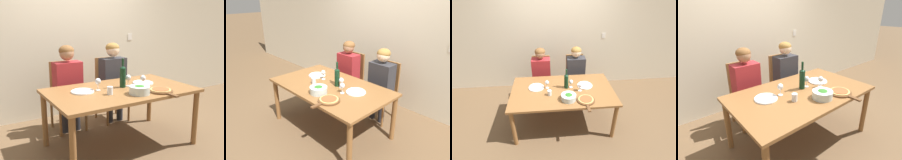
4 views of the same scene
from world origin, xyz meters
TOP-DOWN VIEW (x-y plane):
  - ground_plane at (0.00, 0.00)m, footprint 40.00×40.00m
  - back_wall at (0.00, 1.44)m, footprint 10.00×0.06m
  - dining_table at (0.00, 0.00)m, footprint 1.77×1.03m
  - chair_left at (-0.38, 0.88)m, footprint 0.42×0.42m
  - chair_right at (0.35, 0.88)m, footprint 0.42×0.42m
  - person_woman at (-0.38, 0.76)m, footprint 0.47×0.51m
  - person_man at (0.35, 0.76)m, footprint 0.47×0.51m
  - wine_bottle at (0.07, 0.07)m, footprint 0.07×0.07m
  - broccoli_bowl at (0.07, -0.28)m, footprint 0.24×0.24m
  - dinner_plate_left at (-0.46, 0.11)m, footprint 0.27×0.27m
  - dinner_plate_right at (0.41, 0.10)m, footprint 0.27×0.27m
  - pizza_on_board at (0.34, -0.34)m, footprint 0.28×0.42m
  - wine_glass_left at (-0.26, 0.09)m, footprint 0.07×0.07m
  - wine_glass_right at (0.30, -0.05)m, footprint 0.07×0.07m
  - wine_glass_centre at (0.16, 0.07)m, footprint 0.07×0.07m
  - water_tumbler at (-0.23, -0.13)m, footprint 0.07×0.07m

SIDE VIEW (x-z plane):
  - ground_plane at x=0.00m, z-range 0.00..0.00m
  - chair_left at x=-0.38m, z-range 0.03..1.01m
  - chair_right at x=0.35m, z-range 0.03..1.01m
  - dining_table at x=0.00m, z-range 0.29..1.02m
  - person_woman at x=-0.38m, z-range 0.13..1.35m
  - person_man at x=0.35m, z-range 0.13..1.35m
  - dinner_plate_left at x=-0.46m, z-range 0.73..0.75m
  - dinner_plate_right at x=0.41m, z-range 0.73..0.75m
  - pizza_on_board at x=0.34m, z-range 0.73..0.77m
  - water_tumbler at x=-0.23m, z-range 0.74..0.83m
  - broccoli_bowl at x=0.07m, z-range 0.73..0.83m
  - wine_glass_left at x=-0.26m, z-range 0.76..0.92m
  - wine_glass_right at x=0.30m, z-range 0.76..0.92m
  - wine_glass_centre at x=0.16m, z-range 0.76..0.92m
  - wine_bottle at x=0.07m, z-range 0.70..1.06m
  - back_wall at x=0.00m, z-range 0.00..2.70m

